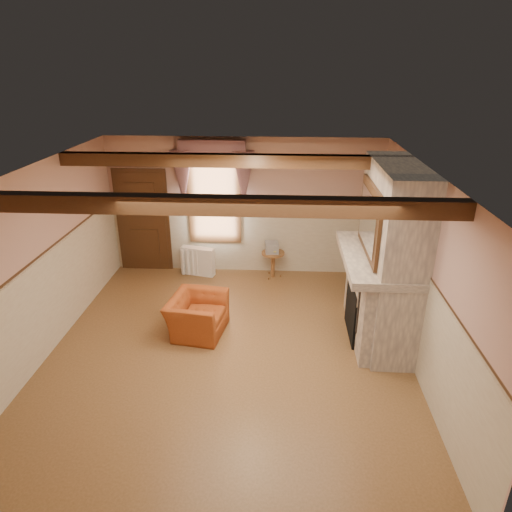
# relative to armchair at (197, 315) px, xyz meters

# --- Properties ---
(floor) EXTENTS (5.50, 6.00, 0.01)m
(floor) POSITION_rel_armchair_xyz_m (0.57, -0.50, -0.31)
(floor) COLOR brown
(floor) RESTS_ON ground
(ceiling) EXTENTS (5.50, 6.00, 0.01)m
(ceiling) POSITION_rel_armchair_xyz_m (0.57, -0.50, 2.49)
(ceiling) COLOR silver
(ceiling) RESTS_ON wall_back
(wall_back) EXTENTS (5.50, 0.02, 2.80)m
(wall_back) POSITION_rel_armchair_xyz_m (0.57, 2.50, 1.09)
(wall_back) COLOR tan
(wall_back) RESTS_ON floor
(wall_front) EXTENTS (5.50, 0.02, 2.80)m
(wall_front) POSITION_rel_armchair_xyz_m (0.57, -3.50, 1.09)
(wall_front) COLOR tan
(wall_front) RESTS_ON floor
(wall_left) EXTENTS (0.02, 6.00, 2.80)m
(wall_left) POSITION_rel_armchair_xyz_m (-2.18, -0.50, 1.09)
(wall_left) COLOR tan
(wall_left) RESTS_ON floor
(wall_right) EXTENTS (0.02, 6.00, 2.80)m
(wall_right) POSITION_rel_armchair_xyz_m (3.32, -0.50, 1.09)
(wall_right) COLOR tan
(wall_right) RESTS_ON floor
(wainscot) EXTENTS (5.50, 6.00, 1.50)m
(wainscot) POSITION_rel_armchair_xyz_m (0.57, -0.50, 0.44)
(wainscot) COLOR beige
(wainscot) RESTS_ON floor
(chair_rail) EXTENTS (5.50, 6.00, 0.08)m
(chair_rail) POSITION_rel_armchair_xyz_m (0.57, -0.50, 1.19)
(chair_rail) COLOR black
(chair_rail) RESTS_ON wainscot
(firebox) EXTENTS (0.20, 0.95, 0.90)m
(firebox) POSITION_rel_armchair_xyz_m (2.57, 0.10, 0.14)
(firebox) COLOR black
(firebox) RESTS_ON floor
(armchair) EXTENTS (0.98, 1.08, 0.63)m
(armchair) POSITION_rel_armchair_xyz_m (0.00, 0.00, 0.00)
(armchair) COLOR #994219
(armchair) RESTS_ON floor
(side_table) EXTENTS (0.62, 0.62, 0.55)m
(side_table) POSITION_rel_armchair_xyz_m (1.18, 2.17, -0.04)
(side_table) COLOR brown
(side_table) RESTS_ON floor
(book_stack) EXTENTS (0.30, 0.35, 0.20)m
(book_stack) POSITION_rel_armchair_xyz_m (1.15, 2.19, 0.34)
(book_stack) COLOR #B7AD8C
(book_stack) RESTS_ON side_table
(radiator) EXTENTS (0.72, 0.33, 0.60)m
(radiator) POSITION_rel_armchair_xyz_m (-0.38, 2.20, -0.01)
(radiator) COLOR white
(radiator) RESTS_ON floor
(bowl) EXTENTS (0.33, 0.33, 0.08)m
(bowl) POSITION_rel_armchair_xyz_m (2.82, -0.03, 1.15)
(bowl) COLOR brown
(bowl) RESTS_ON mantel
(mantel_clock) EXTENTS (0.14, 0.24, 0.20)m
(mantel_clock) POSITION_rel_armchair_xyz_m (2.82, 0.63, 1.21)
(mantel_clock) COLOR black
(mantel_clock) RESTS_ON mantel
(oil_lamp) EXTENTS (0.11, 0.11, 0.28)m
(oil_lamp) POSITION_rel_armchair_xyz_m (2.82, 0.63, 1.25)
(oil_lamp) COLOR gold
(oil_lamp) RESTS_ON mantel
(candle_red) EXTENTS (0.06, 0.06, 0.16)m
(candle_red) POSITION_rel_armchair_xyz_m (2.82, -0.36, 1.19)
(candle_red) COLOR #A81E14
(candle_red) RESTS_ON mantel
(jar_yellow) EXTENTS (0.06, 0.06, 0.12)m
(jar_yellow) POSITION_rel_armchair_xyz_m (2.82, -0.17, 1.17)
(jar_yellow) COLOR gold
(jar_yellow) RESTS_ON mantel
(fireplace) EXTENTS (0.85, 2.00, 2.80)m
(fireplace) POSITION_rel_armchair_xyz_m (3.00, 0.10, 1.09)
(fireplace) COLOR gray
(fireplace) RESTS_ON floor
(mantel) EXTENTS (1.05, 2.05, 0.12)m
(mantel) POSITION_rel_armchair_xyz_m (2.82, 0.10, 1.05)
(mantel) COLOR gray
(mantel) RESTS_ON fireplace
(overmantel_mirror) EXTENTS (0.06, 1.44, 1.04)m
(overmantel_mirror) POSITION_rel_armchair_xyz_m (2.63, 0.10, 1.66)
(overmantel_mirror) COLOR silver
(overmantel_mirror) RESTS_ON fireplace
(door) EXTENTS (1.10, 0.10, 2.10)m
(door) POSITION_rel_armchair_xyz_m (-1.53, 2.44, 0.74)
(door) COLOR black
(door) RESTS_ON floor
(window) EXTENTS (1.06, 0.08, 2.02)m
(window) POSITION_rel_armchair_xyz_m (-0.03, 2.47, 1.34)
(window) COLOR white
(window) RESTS_ON wall_back
(window_drapes) EXTENTS (1.30, 0.14, 1.40)m
(window_drapes) POSITION_rel_armchair_xyz_m (-0.03, 2.38, 1.94)
(window_drapes) COLOR gray
(window_drapes) RESTS_ON wall_back
(ceiling_beam_front) EXTENTS (5.50, 0.18, 0.20)m
(ceiling_beam_front) POSITION_rel_armchair_xyz_m (0.57, -1.70, 2.39)
(ceiling_beam_front) COLOR black
(ceiling_beam_front) RESTS_ON ceiling
(ceiling_beam_back) EXTENTS (5.50, 0.18, 0.20)m
(ceiling_beam_back) POSITION_rel_armchair_xyz_m (0.57, 0.70, 2.39)
(ceiling_beam_back) COLOR black
(ceiling_beam_back) RESTS_ON ceiling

